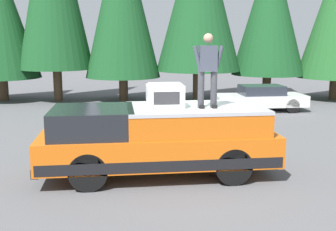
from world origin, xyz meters
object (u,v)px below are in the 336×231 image
Objects in this scene: parked_car_white at (260,98)px; compressor_unit at (165,96)px; pickup_truck at (158,139)px; person_on_truck_bed at (208,69)px.

compressor_unit is at bearing 148.00° from parked_car_white.
parked_car_white is at bearing -32.94° from pickup_truck.
pickup_truck is 1.35× the size of parked_car_white.
compressor_unit reaches higher than pickup_truck.
person_on_truck_bed is 9.89m from parked_car_white.
pickup_truck is at bearing 67.18° from compressor_unit.
person_on_truck_bed is (-0.22, -1.12, 1.68)m from pickup_truck.
person_on_truck_bed is 0.41× the size of parked_car_white.
compressor_unit is 1.16m from person_on_truck_bed.
person_on_truck_bed is at bearing 153.32° from parked_car_white.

